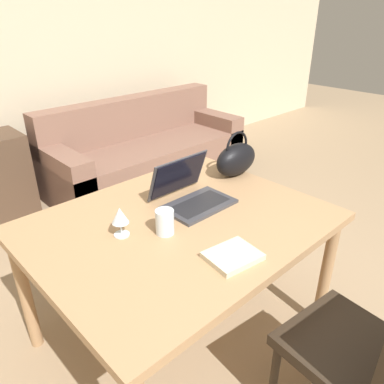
% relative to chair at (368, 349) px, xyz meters
% --- Properties ---
extents(dining_table, '(1.34, 1.08, 0.72)m').
position_rel_chair_xyz_m(dining_table, '(-0.15, 0.88, 0.17)').
color(dining_table, '#A87F56').
rests_on(dining_table, ground_plane).
extents(chair, '(0.48, 0.48, 0.86)m').
position_rel_chair_xyz_m(chair, '(0.00, 0.00, 0.00)').
color(chair, '#2D2319').
rests_on(chair, ground_plane).
extents(couch, '(2.00, 0.76, 0.82)m').
position_rel_chair_xyz_m(couch, '(0.95, 2.62, -0.20)').
color(couch, '#7F5B4C').
rests_on(couch, ground_plane).
extents(laptop, '(0.35, 0.31, 0.22)m').
position_rel_chair_xyz_m(laptop, '(0.01, 0.98, 0.30)').
color(laptop, '#38383D').
rests_on(laptop, dining_table).
extents(drinking_glass, '(0.08, 0.08, 0.11)m').
position_rel_chair_xyz_m(drinking_glass, '(-0.27, 0.84, 0.30)').
color(drinking_glass, silver).
rests_on(drinking_glass, dining_table).
extents(wine_glass, '(0.08, 0.08, 0.14)m').
position_rel_chair_xyz_m(wine_glass, '(-0.42, 0.96, 0.33)').
color(wine_glass, silver).
rests_on(wine_glass, dining_table).
extents(handbag, '(0.30, 0.15, 0.27)m').
position_rel_chair_xyz_m(handbag, '(0.44, 1.04, 0.34)').
color(handbag, black).
rests_on(handbag, dining_table).
extents(book, '(0.22, 0.19, 0.02)m').
position_rel_chair_xyz_m(book, '(-0.20, 0.51, 0.25)').
color(book, beige).
rests_on(book, dining_table).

